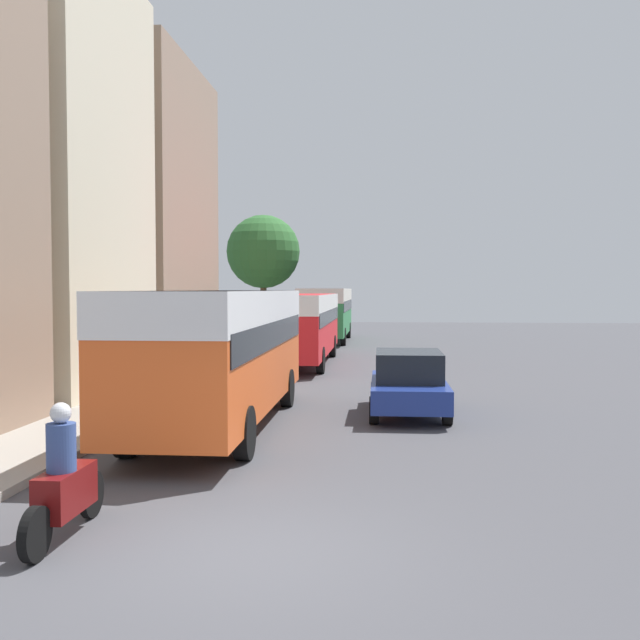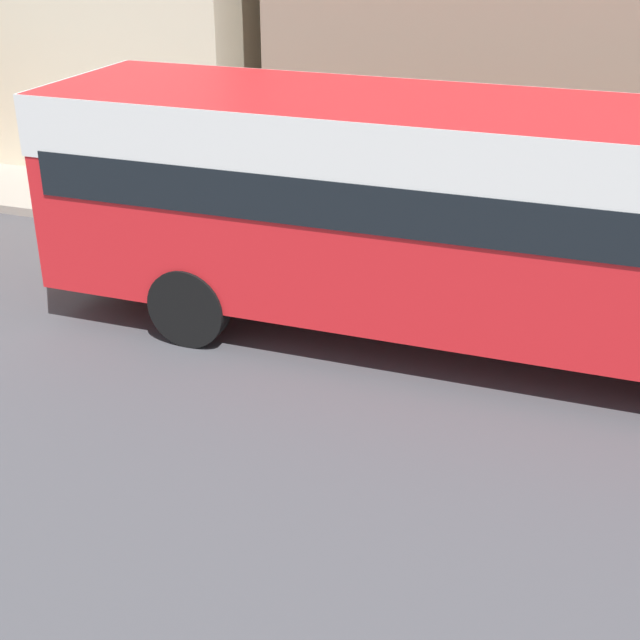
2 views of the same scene
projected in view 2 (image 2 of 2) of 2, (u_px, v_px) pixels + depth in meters
bus_following at (486, 195)px, 10.15m from camera, size 2.57×10.69×2.93m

